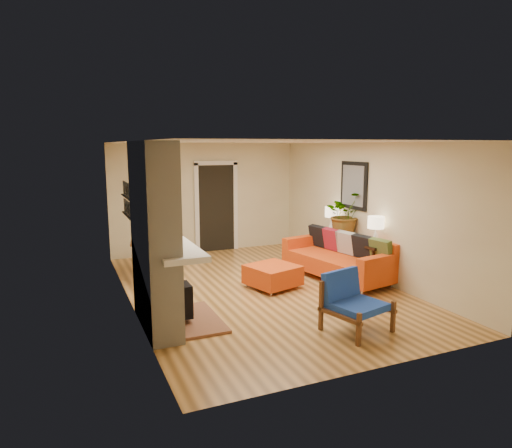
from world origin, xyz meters
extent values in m
plane|color=tan|center=(0.00, 0.00, 0.00)|extent=(6.50, 6.50, 0.00)
plane|color=white|center=(0.00, 0.00, 2.60)|extent=(6.50, 6.50, 0.00)
plane|color=beige|center=(0.00, 3.25, 1.30)|extent=(4.50, 0.00, 4.50)
plane|color=beige|center=(0.00, -3.25, 1.30)|extent=(4.50, 0.00, 4.50)
plane|color=beige|center=(-2.25, 0.00, 1.30)|extent=(0.00, 6.50, 6.50)
plane|color=beige|center=(2.25, 0.00, 1.30)|extent=(0.00, 6.50, 6.50)
cube|color=black|center=(0.25, 3.22, 1.05)|extent=(0.88, 0.06, 2.10)
cube|color=white|center=(-0.24, 3.21, 1.05)|extent=(0.10, 0.08, 2.18)
cube|color=white|center=(0.74, 3.21, 1.05)|extent=(0.10, 0.08, 2.18)
cube|color=white|center=(0.25, 3.21, 2.13)|extent=(1.08, 0.08, 0.10)
cube|color=black|center=(2.22, 0.40, 1.75)|extent=(0.04, 0.85, 0.95)
cube|color=slate|center=(2.19, 0.40, 1.75)|extent=(0.01, 0.70, 0.80)
cube|color=black|center=(-2.21, 0.35, 1.42)|extent=(0.06, 0.95, 0.02)
cube|color=black|center=(-2.21, 0.35, 1.72)|extent=(0.06, 0.95, 0.02)
cube|color=white|center=(-2.04, -1.00, 1.86)|extent=(0.42, 1.50, 1.48)
cube|color=white|center=(-2.04, -1.00, 0.56)|extent=(0.42, 1.50, 1.12)
cube|color=white|center=(-1.79, -1.00, 1.12)|extent=(0.60, 1.68, 0.08)
cube|color=black|center=(-1.83, -1.00, 0.45)|extent=(0.03, 0.72, 0.78)
cube|color=brown|center=(-1.53, -1.00, 0.02)|extent=(0.75, 1.30, 0.04)
cube|color=black|center=(-1.71, -1.00, 0.34)|extent=(0.30, 0.36, 0.48)
cylinder|color=black|center=(-1.71, -1.00, 0.78)|extent=(0.10, 0.10, 0.40)
cube|color=gold|center=(-1.82, -1.00, 1.75)|extent=(0.04, 0.95, 0.95)
cube|color=silver|center=(-1.80, -1.00, 1.75)|extent=(0.01, 0.82, 0.82)
cylinder|color=silver|center=(1.46, -1.01, 0.05)|extent=(0.05, 0.05, 0.11)
cylinder|color=silver|center=(2.21, -0.87, 0.05)|extent=(0.05, 0.05, 0.11)
cylinder|color=silver|center=(1.09, 0.97, 0.05)|extent=(0.05, 0.05, 0.11)
cylinder|color=silver|center=(1.84, 1.11, 0.05)|extent=(0.05, 0.05, 0.11)
cube|color=#F14D16|center=(1.65, 0.05, 0.27)|extent=(1.38, 2.41, 0.32)
cube|color=#F14D16|center=(2.02, 0.12, 0.62)|extent=(0.63, 2.27, 0.38)
cube|color=#F14D16|center=(1.84, -0.97, 0.54)|extent=(0.99, 0.37, 0.22)
cube|color=#F14D16|center=(1.46, 1.07, 0.54)|extent=(0.99, 0.37, 0.22)
cube|color=#495B27|center=(2.03, -0.76, 0.67)|extent=(0.29, 0.47, 0.45)
cube|color=black|center=(1.95, -0.34, 0.67)|extent=(0.29, 0.47, 0.45)
cube|color=#AEAEA9|center=(1.87, 0.09, 0.67)|extent=(0.29, 0.47, 0.45)
cube|color=maroon|center=(1.80, 0.46, 0.67)|extent=(0.29, 0.47, 0.45)
cube|color=black|center=(1.72, 0.89, 0.67)|extent=(0.29, 0.47, 0.45)
cylinder|color=silver|center=(0.02, -0.42, 0.03)|extent=(0.05, 0.05, 0.06)
cylinder|color=silver|center=(0.64, -0.23, 0.03)|extent=(0.05, 0.05, 0.06)
cylinder|color=silver|center=(-0.17, 0.21, 0.03)|extent=(0.05, 0.05, 0.06)
cylinder|color=silver|center=(0.46, 0.40, 0.03)|extent=(0.05, 0.05, 0.06)
cube|color=#F14D16|center=(0.24, -0.01, 0.24)|extent=(1.00, 1.00, 0.34)
cube|color=brown|center=(0.11, -2.35, 0.30)|extent=(0.24, 0.74, 0.05)
cube|color=brown|center=(0.19, -2.67, 0.22)|extent=(0.06, 0.06, 0.44)
cube|color=brown|center=(0.03, -2.03, 0.35)|extent=(0.06, 0.06, 0.70)
cube|color=brown|center=(0.81, -2.16, 0.30)|extent=(0.24, 0.74, 0.05)
cube|color=brown|center=(0.90, -2.48, 0.22)|extent=(0.06, 0.06, 0.44)
cube|color=brown|center=(0.73, -1.84, 0.35)|extent=(0.06, 0.06, 0.70)
cube|color=blue|center=(0.46, -2.25, 0.36)|extent=(0.80, 0.77, 0.10)
cube|color=blue|center=(0.38, -1.96, 0.60)|extent=(0.69, 0.33, 0.41)
cube|color=brown|center=(-1.65, 1.65, 0.72)|extent=(0.86, 1.09, 0.04)
cylinder|color=brown|center=(-2.00, 1.29, 0.35)|extent=(0.05, 0.05, 0.70)
cylinder|color=brown|center=(-1.46, 1.18, 0.35)|extent=(0.05, 0.05, 0.70)
cylinder|color=brown|center=(-1.84, 2.12, 0.35)|extent=(0.05, 0.05, 0.70)
cylinder|color=brown|center=(-1.30, 2.01, 0.35)|extent=(0.05, 0.05, 0.70)
cube|color=brown|center=(-1.63, 1.00, 0.44)|extent=(0.48, 0.48, 0.04)
cube|color=brown|center=(-1.59, 1.19, 0.69)|extent=(0.41, 0.12, 0.45)
cylinder|color=brown|center=(-1.82, 0.87, 0.22)|extent=(0.04, 0.04, 0.43)
cylinder|color=brown|center=(-1.50, 0.80, 0.22)|extent=(0.04, 0.04, 0.43)
cylinder|color=brown|center=(-1.76, 1.19, 0.22)|extent=(0.04, 0.04, 0.43)
cylinder|color=brown|center=(-1.43, 1.13, 0.22)|extent=(0.04, 0.04, 0.43)
cube|color=brown|center=(-1.38, 2.25, 0.44)|extent=(0.48, 0.48, 0.04)
cube|color=brown|center=(-1.42, 2.05, 0.69)|extent=(0.41, 0.12, 0.45)
cylinder|color=brown|center=(-1.58, 2.11, 0.22)|extent=(0.04, 0.04, 0.43)
cylinder|color=brown|center=(-1.25, 2.05, 0.22)|extent=(0.04, 0.04, 0.43)
cylinder|color=brown|center=(-1.51, 2.44, 0.22)|extent=(0.04, 0.04, 0.43)
cylinder|color=brown|center=(-1.19, 2.38, 0.22)|extent=(0.04, 0.04, 0.43)
cube|color=black|center=(2.07, 0.19, 0.70)|extent=(0.34, 1.85, 0.05)
cube|color=black|center=(2.07, -0.66, 0.34)|extent=(0.30, 0.04, 0.68)
cube|color=black|center=(2.07, 1.04, 0.34)|extent=(0.30, 0.04, 0.68)
cone|color=white|center=(2.07, -0.53, 0.88)|extent=(0.18, 0.18, 0.30)
cylinder|color=white|center=(2.07, -0.53, 1.05)|extent=(0.03, 0.03, 0.06)
cylinder|color=#FFEABF|center=(2.07, -0.53, 1.16)|extent=(0.30, 0.30, 0.22)
cone|color=white|center=(2.07, 0.93, 0.88)|extent=(0.18, 0.18, 0.30)
cylinder|color=white|center=(2.07, 0.93, 1.05)|extent=(0.03, 0.03, 0.06)
cylinder|color=#FFEABF|center=(2.07, 0.93, 1.16)|extent=(0.30, 0.30, 0.22)
imported|color=#1E5919|center=(2.06, 0.45, 1.18)|extent=(0.89, 0.80, 0.91)
camera|label=1|loc=(-3.19, -7.20, 2.54)|focal=32.00mm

